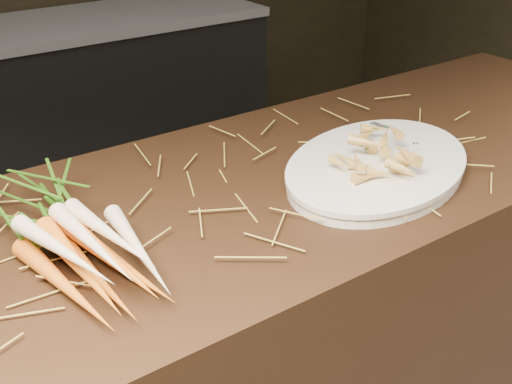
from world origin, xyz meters
The scene contains 7 objects.
main_counter centered at (0.00, 0.30, 0.45)m, with size 2.40×0.70×0.90m, color black.
back_counter centered at (0.30, 2.18, 0.42)m, with size 1.82×0.62×0.84m.
straw_bedding centered at (0.00, 0.30, 0.91)m, with size 1.40×0.60×0.02m, color #A68C3D, non-canonical shape.
root_veg_bunch centered at (-0.40, 0.32, 0.95)m, with size 0.22×0.53×0.10m.
serving_platter centered at (0.25, 0.20, 0.91)m, with size 0.50×0.33×0.03m, color white, non-canonical shape.
roasted_veg_heap centered at (0.25, 0.20, 0.95)m, with size 0.24×0.18×0.06m, color #C08D35, non-canonical shape.
serving_fork centered at (0.42, 0.24, 0.93)m, with size 0.02×0.19×0.00m, color silver.
Camera 1 is at (-0.66, -0.64, 1.50)m, focal length 45.00 mm.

